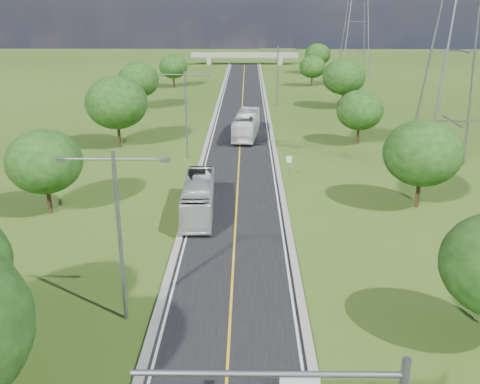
# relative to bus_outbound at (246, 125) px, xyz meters

# --- Properties ---
(ground) EXTENTS (260.00, 260.00, 0.00)m
(ground) POSITION_rel_bus_outbound_xyz_m (-0.80, 4.64, -1.68)
(ground) COLOR #2B4814
(ground) RESTS_ON ground
(road) EXTENTS (8.00, 150.00, 0.06)m
(road) POSITION_rel_bus_outbound_xyz_m (-0.80, 10.64, -1.65)
(road) COLOR black
(road) RESTS_ON ground
(curb_left) EXTENTS (0.50, 150.00, 0.22)m
(curb_left) POSITION_rel_bus_outbound_xyz_m (-5.05, 10.64, -1.57)
(curb_left) COLOR gray
(curb_left) RESTS_ON ground
(curb_right) EXTENTS (0.50, 150.00, 0.22)m
(curb_right) POSITION_rel_bus_outbound_xyz_m (3.45, 10.64, -1.57)
(curb_right) COLOR gray
(curb_right) RESTS_ON ground
(speed_limit_sign) EXTENTS (0.55, 0.09, 2.40)m
(speed_limit_sign) POSITION_rel_bus_outbound_xyz_m (4.40, -17.38, -0.08)
(speed_limit_sign) COLOR slate
(speed_limit_sign) RESTS_ON ground
(overpass) EXTENTS (30.00, 3.00, 3.20)m
(overpass) POSITION_rel_bus_outbound_xyz_m (-0.80, 84.64, 0.73)
(overpass) COLOR gray
(overpass) RESTS_ON ground
(streetlight_near_left) EXTENTS (5.90, 0.25, 10.00)m
(streetlight_near_left) POSITION_rel_bus_outbound_xyz_m (-6.80, -43.36, 4.26)
(streetlight_near_left) COLOR slate
(streetlight_near_left) RESTS_ON ground
(streetlight_mid_left) EXTENTS (5.90, 0.25, 10.00)m
(streetlight_mid_left) POSITION_rel_bus_outbound_xyz_m (-6.80, -10.36, 4.26)
(streetlight_mid_left) COLOR slate
(streetlight_mid_left) RESTS_ON ground
(streetlight_far_right) EXTENTS (5.90, 0.25, 10.00)m
(streetlight_far_right) POSITION_rel_bus_outbound_xyz_m (5.20, 22.64, 4.26)
(streetlight_far_right) COLOR slate
(streetlight_far_right) RESTS_ON ground
(power_tower_near) EXTENTS (9.00, 6.40, 28.00)m
(power_tower_near) POSITION_rel_bus_outbound_xyz_m (21.20, -15.36, 12.33)
(power_tower_near) COLOR slate
(power_tower_near) RESTS_ON ground
(power_tower_far) EXTENTS (9.00, 6.40, 28.00)m
(power_tower_far) POSITION_rel_bus_outbound_xyz_m (25.20, 59.64, 12.33)
(power_tower_far) COLOR slate
(power_tower_far) RESTS_ON ground
(tree_lb) EXTENTS (6.30, 6.30, 7.33)m
(tree_lb) POSITION_rel_bus_outbound_xyz_m (-16.80, -27.36, 2.96)
(tree_lb) COLOR black
(tree_lb) RESTS_ON ground
(tree_lc) EXTENTS (7.56, 7.56, 8.79)m
(tree_lc) POSITION_rel_bus_outbound_xyz_m (-15.80, -5.36, 3.89)
(tree_lc) COLOR black
(tree_lc) RESTS_ON ground
(tree_ld) EXTENTS (6.72, 6.72, 7.82)m
(tree_ld) POSITION_rel_bus_outbound_xyz_m (-17.80, 18.64, 3.27)
(tree_ld) COLOR black
(tree_ld) RESTS_ON ground
(tree_le) EXTENTS (5.88, 5.88, 6.84)m
(tree_le) POSITION_rel_bus_outbound_xyz_m (-15.30, 42.64, 2.65)
(tree_le) COLOR black
(tree_le) RESTS_ON ground
(tree_rb) EXTENTS (6.72, 6.72, 7.82)m
(tree_rb) POSITION_rel_bus_outbound_xyz_m (15.20, -25.36, 3.27)
(tree_rb) COLOR black
(tree_rb) RESTS_ON ground
(tree_rc) EXTENTS (5.88, 5.88, 6.84)m
(tree_rc) POSITION_rel_bus_outbound_xyz_m (14.20, -3.36, 2.65)
(tree_rc) COLOR black
(tree_rc) RESTS_ON ground
(tree_rd) EXTENTS (7.14, 7.14, 8.30)m
(tree_rd) POSITION_rel_bus_outbound_xyz_m (16.20, 20.64, 3.58)
(tree_rd) COLOR black
(tree_rd) RESTS_ON ground
(tree_re) EXTENTS (5.46, 5.46, 6.35)m
(tree_re) POSITION_rel_bus_outbound_xyz_m (13.70, 44.64, 2.34)
(tree_re) COLOR black
(tree_re) RESTS_ON ground
(tree_rf) EXTENTS (6.30, 6.30, 7.33)m
(tree_rf) POSITION_rel_bus_outbound_xyz_m (17.20, 64.64, 2.96)
(tree_rf) COLOR black
(tree_rf) RESTS_ON ground
(bus_outbound) EXTENTS (3.78, 11.84, 3.24)m
(bus_outbound) POSITION_rel_bus_outbound_xyz_m (0.00, 0.00, 0.00)
(bus_outbound) COLOR white
(bus_outbound) RESTS_ON road
(bus_inbound) EXTENTS (2.86, 10.67, 2.95)m
(bus_inbound) POSITION_rel_bus_outbound_xyz_m (-4.00, -27.32, -0.15)
(bus_inbound) COLOR beige
(bus_inbound) RESTS_ON road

